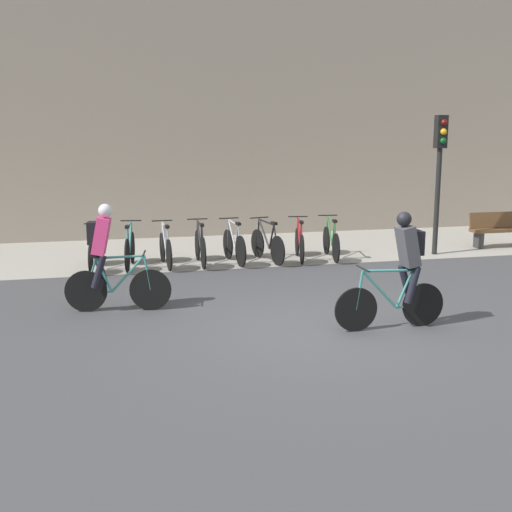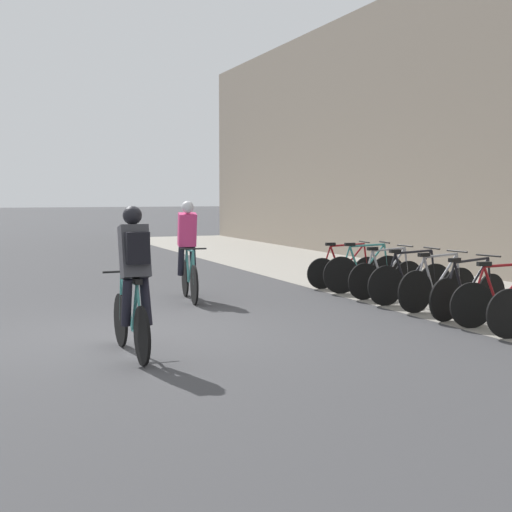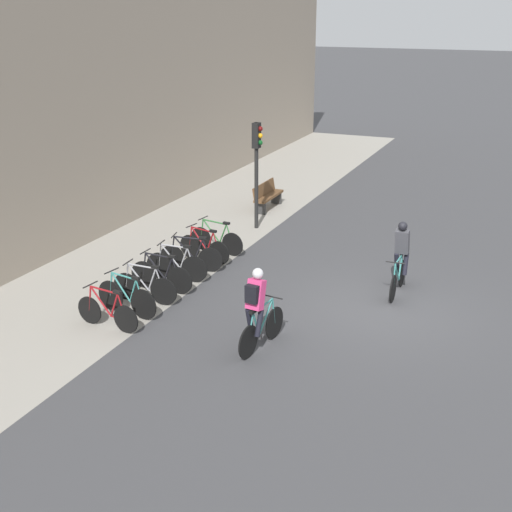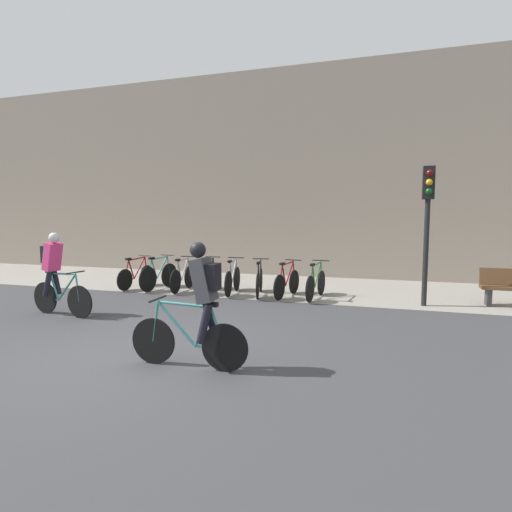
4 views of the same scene
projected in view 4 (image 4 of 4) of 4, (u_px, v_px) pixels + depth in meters
name	position (u px, v px, depth m)	size (l,w,h in m)	color
ground	(132.00, 355.00, 6.10)	(200.00, 200.00, 0.00)	#3D3D3F
kerb_strip	(258.00, 285.00, 12.53)	(44.00, 4.50, 0.01)	gray
building_facade	(278.00, 174.00, 14.60)	(44.00, 0.60, 7.37)	gray
cyclist_pink	(55.00, 272.00, 8.57)	(1.73, 0.51, 1.79)	black
cyclist_grey	(199.00, 302.00, 5.47)	(1.76, 0.46, 1.77)	black
parked_bike_0	(136.00, 275.00, 11.94)	(0.46, 1.63, 0.95)	black
parked_bike_1	(159.00, 275.00, 11.72)	(0.46, 1.67, 0.99)	black
parked_bike_2	(183.00, 277.00, 11.49)	(0.46, 1.65, 0.97)	black
parked_bike_3	(207.00, 278.00, 11.27)	(0.46, 1.70, 0.98)	black
parked_bike_4	(233.00, 279.00, 11.05)	(0.46, 1.65, 0.98)	black
parked_bike_5	(259.00, 281.00, 10.82)	(0.50, 1.69, 0.97)	black
parked_bike_6	(287.00, 282.00, 10.60)	(0.48, 1.64, 0.96)	black
parked_bike_7	(316.00, 283.00, 10.37)	(0.46, 1.72, 0.97)	black
traffic_light_pole	(428.00, 209.00, 9.32)	(0.26, 0.30, 3.29)	black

